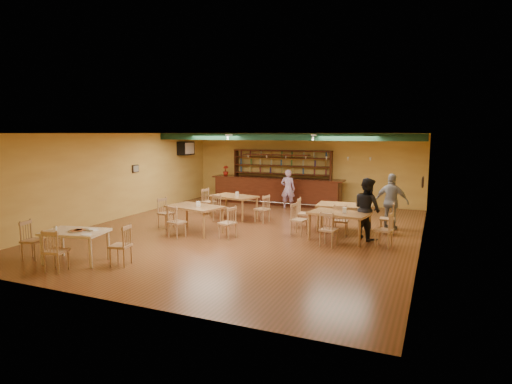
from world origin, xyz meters
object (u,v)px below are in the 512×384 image
at_px(dining_table_a, 234,207).
at_px(near_table, 76,246).
at_px(dining_table_d, 339,226).
at_px(patron_bar, 288,189).
at_px(patron_right_a, 367,209).
at_px(bar_counter, 276,191).
at_px(dining_table_b, 344,218).
at_px(dining_table_c, 195,219).

relative_size(dining_table_a, near_table, 1.15).
height_order(dining_table_d, patron_bar, patron_bar).
distance_m(dining_table_a, near_table, 6.31).
xyz_separation_m(dining_table_d, patron_right_a, (0.68, 0.49, 0.48)).
bearing_deg(patron_right_a, dining_table_d, 79.18).
distance_m(bar_counter, dining_table_d, 6.42).
bearing_deg(bar_counter, patron_bar, -45.93).
relative_size(dining_table_b, near_table, 1.18).
xyz_separation_m(bar_counter, dining_table_a, (-0.35, -3.39, -0.17)).
bearing_deg(near_table, dining_table_a, 68.73).
bearing_deg(dining_table_d, dining_table_c, -160.63).
bearing_deg(dining_table_b, dining_table_d, -88.21).
bearing_deg(bar_counter, dining_table_d, -53.67).
bearing_deg(dining_table_b, dining_table_c, -156.92).
bearing_deg(dining_table_b, patron_bar, 129.98).
distance_m(bar_counter, dining_table_a, 3.42).
height_order(dining_table_a, dining_table_b, dining_table_b).
distance_m(patron_bar, patron_right_a, 5.33).
relative_size(dining_table_a, patron_right_a, 0.91).
height_order(dining_table_c, dining_table_d, dining_table_c).
xyz_separation_m(dining_table_b, dining_table_c, (-4.11, -2.05, 0.00)).
bearing_deg(patron_bar, dining_table_b, 126.13).
relative_size(dining_table_c, patron_bar, 1.05).
bearing_deg(near_table, dining_table_b, 36.92).
xyz_separation_m(dining_table_d, patron_bar, (-3.00, 4.34, 0.38)).
height_order(bar_counter, patron_bar, patron_bar).
bearing_deg(near_table, dining_table_d, 28.96).
bearing_deg(dining_table_a, dining_table_c, -77.33).
relative_size(bar_counter, near_table, 4.10).
bearing_deg(bar_counter, dining_table_b, -46.44).
bearing_deg(near_table, dining_table_c, 63.40).
bearing_deg(near_table, patron_bar, 64.39).
bearing_deg(dining_table_b, dining_table_a, 169.80).
xyz_separation_m(dining_table_a, patron_bar, (1.15, 2.57, 0.38)).
bearing_deg(dining_table_c, patron_bar, 89.10).
bearing_deg(patron_bar, dining_table_c, 69.16).
height_order(dining_table_b, patron_bar, patron_bar).
xyz_separation_m(bar_counter, patron_right_a, (4.48, -4.67, 0.31)).
distance_m(dining_table_b, patron_bar, 4.21).
relative_size(dining_table_a, patron_bar, 1.02).
height_order(dining_table_a, near_table, dining_table_a).
bearing_deg(patron_right_a, bar_counter, -2.98).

